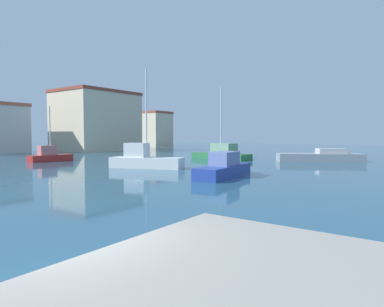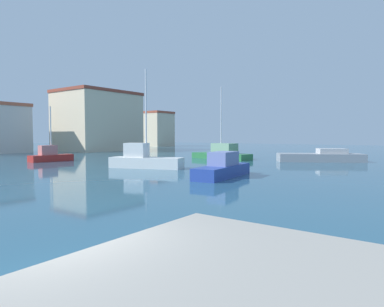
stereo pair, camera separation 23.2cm
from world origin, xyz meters
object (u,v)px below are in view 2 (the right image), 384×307
Objects in this scene: sailboat_green_inner_mooring at (222,153)px; motorboat_blue_outer_mooring at (223,168)px; sailboat_white_center_channel at (144,159)px; motorboat_grey_far_left at (321,157)px; sailboat_red_far_right at (50,156)px.

sailboat_green_inner_mooring is 1.37× the size of motorboat_blue_outer_mooring.
sailboat_green_inner_mooring reaches higher than sailboat_white_center_channel.
motorboat_blue_outer_mooring is at bearing -98.55° from sailboat_white_center_channel.
sailboat_white_center_channel is at bearing -178.89° from sailboat_green_inner_mooring.
motorboat_grey_far_left is (15.51, -9.84, -0.22)m from sailboat_white_center_channel.
sailboat_white_center_channel is at bearing 147.61° from motorboat_grey_far_left.
sailboat_red_far_right is 0.70× the size of sailboat_green_inner_mooring.
motorboat_grey_far_left is at bearing -32.39° from sailboat_white_center_channel.
sailboat_white_center_channel reaches higher than motorboat_blue_outer_mooring.
sailboat_red_far_right is 18.32m from sailboat_green_inner_mooring.
sailboat_red_far_right is 0.95× the size of motorboat_blue_outer_mooring.
sailboat_red_far_right is 21.09m from motorboat_blue_outer_mooring.
sailboat_red_far_right is (-0.55, 12.84, -0.12)m from sailboat_white_center_channel.
sailboat_white_center_channel is 12.75m from sailboat_green_inner_mooring.
sailboat_green_inner_mooring reaches higher than sailboat_red_far_right.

